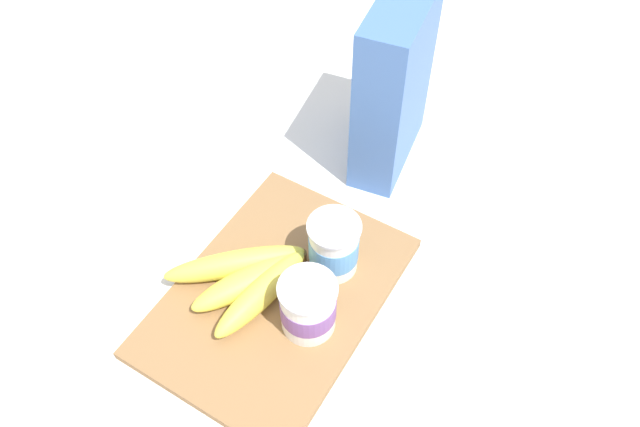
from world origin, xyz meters
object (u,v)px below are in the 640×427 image
object	(u,v)px
yogurt_cup_back	(308,306)
banana_bunch	(247,279)
cutting_board	(277,296)
yogurt_cup_front	(334,246)
cereal_box	(395,87)

from	to	relation	value
yogurt_cup_back	banana_bunch	size ratio (longest dim) A/B	0.47
cutting_board	banana_bunch	distance (m)	0.05
yogurt_cup_front	banana_bunch	xyz separation A→B (m)	(0.09, -0.08, -0.02)
banana_bunch	yogurt_cup_front	bearing A→B (deg)	138.37
cereal_box	yogurt_cup_back	bearing A→B (deg)	-179.43
yogurt_cup_front	cutting_board	bearing A→B (deg)	-27.76
cutting_board	cereal_box	size ratio (longest dim) A/B	1.29
cereal_box	banana_bunch	world-z (taller)	cereal_box
cereal_box	yogurt_cup_front	bearing A→B (deg)	-179.96
cereal_box	yogurt_cup_back	xyz separation A→B (m)	(0.33, 0.06, -0.08)
yogurt_cup_front	yogurt_cup_back	size ratio (longest dim) A/B	1.04
yogurt_cup_front	cereal_box	bearing A→B (deg)	-170.88
cutting_board	yogurt_cup_front	distance (m)	0.10
cereal_box	banana_bunch	distance (m)	0.34
cutting_board	banana_bunch	bearing A→B (deg)	-73.64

